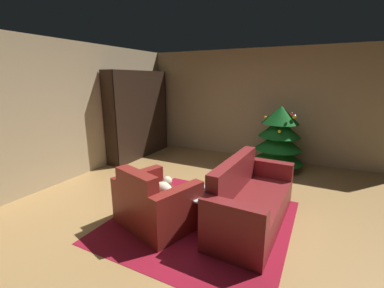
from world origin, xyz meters
TOP-DOWN VIEW (x-y plane):
  - ground_plane at (0.00, 0.00)m, footprint 7.64×7.64m
  - wall_back at (0.00, 3.21)m, footprint 5.98×0.06m
  - wall_left at (-2.96, 0.00)m, footprint 0.06×6.49m
  - area_rug at (-0.01, -0.14)m, footprint 2.29×2.35m
  - bookshelf_unit at (-2.70, 2.11)m, footprint 0.37×1.94m
  - armchair_red at (-0.52, -0.50)m, footprint 1.16×1.03m
  - couch_red at (0.58, 0.11)m, footprint 0.78×1.80m
  - coffee_table at (0.11, -0.15)m, footprint 0.60×0.60m
  - book_stack_on_table at (0.14, -0.12)m, footprint 0.22×0.18m
  - bottle_on_table at (0.23, -0.04)m, footprint 0.06×0.06m
  - decorated_tree at (0.54, 2.52)m, footprint 1.07×1.07m

SIDE VIEW (x-z plane):
  - ground_plane at x=0.00m, z-range 0.00..0.00m
  - area_rug at x=-0.01m, z-range 0.00..0.01m
  - armchair_red at x=-0.52m, z-range -0.11..0.71m
  - couch_red at x=0.58m, z-range -0.14..0.74m
  - coffee_table at x=0.11m, z-range 0.17..0.61m
  - book_stack_on_table at x=0.14m, z-range 0.44..0.53m
  - bottle_on_table at x=0.23m, z-range 0.41..0.67m
  - decorated_tree at x=0.54m, z-range 0.01..1.37m
  - bookshelf_unit at x=-2.70m, z-range -0.02..2.07m
  - wall_back at x=0.00m, z-range 0.00..2.59m
  - wall_left at x=-2.96m, z-range 0.00..2.59m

